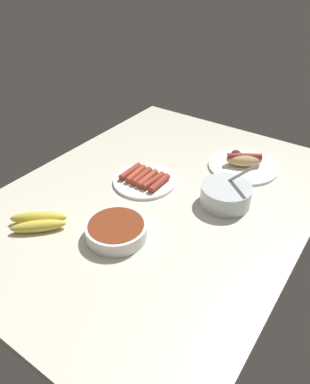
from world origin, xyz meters
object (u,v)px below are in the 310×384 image
at_px(bowl_chili, 116,230).
at_px(bowl_coleslaw, 226,194).
at_px(banana_bunch, 39,221).
at_px(plate_sausages, 144,180).
at_px(plate_hotdog_assembled, 243,163).

height_order(bowl_chili, bowl_coleslaw, bowl_coleslaw).
bearing_deg(bowl_chili, banana_bunch, 114.19).
height_order(plate_sausages, banana_bunch, banana_bunch).
distance_m(bowl_coleslaw, banana_bunch, 0.56).
height_order(plate_hotdog_assembled, plate_sausages, plate_hotdog_assembled).
relative_size(plate_sausages, banana_bunch, 1.26).
bearing_deg(plate_hotdog_assembled, plate_sausages, 140.66).
relative_size(plate_hotdog_assembled, banana_bunch, 1.47).
bearing_deg(bowl_chili, plate_hotdog_assembled, -13.96).
distance_m(plate_hotdog_assembled, banana_bunch, 0.72).
relative_size(bowl_coleslaw, banana_bunch, 0.93).
height_order(bowl_coleslaw, banana_bunch, bowl_coleslaw).
bearing_deg(bowl_chili, plate_sausages, 20.27).
distance_m(plate_hotdog_assembled, bowl_coleslaw, 0.24).
relative_size(bowl_chili, plate_sausages, 0.81).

